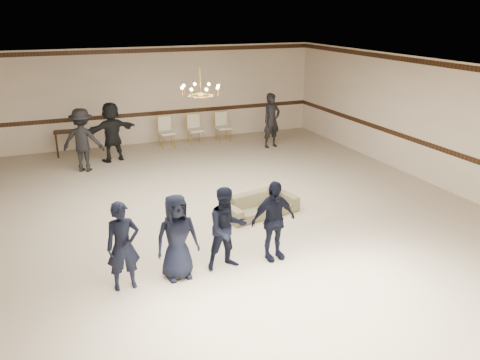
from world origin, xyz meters
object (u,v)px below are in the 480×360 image
object	(u,v)px
console_table	(71,143)
boy_b	(177,237)
adult_right	(272,121)
banquet_chair_left	(166,132)
boy_a	(123,246)
chandelier	(200,81)
settee	(261,204)
banquet_chair_mid	(195,130)
banquet_chair_right	(223,127)
adult_left	(83,140)
boy_c	(227,229)
boy_d	(273,221)
adult_mid	(112,132)

from	to	relation	value
console_table	boy_b	bearing A→B (deg)	-77.61
adult_right	banquet_chair_left	xyz separation A→B (m)	(-3.23, 1.28, -0.39)
boy_a	adult_right	bearing A→B (deg)	47.48
boy_b	chandelier	bearing A→B (deg)	61.88
adult_right	settee	bearing A→B (deg)	-131.32
banquet_chair_left	banquet_chair_mid	world-z (taller)	same
boy_b	console_table	xyz separation A→B (m)	(-1.10, 8.51, -0.35)
banquet_chair_right	adult_left	bearing A→B (deg)	-164.82
boy_a	boy_c	size ratio (longest dim) A/B	1.00
boy_c	banquet_chair_left	size ratio (longest dim) A/B	1.50
chandelier	console_table	size ratio (longest dim) A/B	0.99
banquet_chair_left	settee	bearing A→B (deg)	-89.88
boy_d	banquet_chair_right	size ratio (longest dim) A/B	1.50
boy_c	banquet_chair_mid	xyz separation A→B (m)	(2.00, 8.31, -0.25)
chandelier	settee	distance (m)	3.04
settee	boy_a	bearing A→B (deg)	-160.92
adult_right	boy_a	bearing A→B (deg)	-144.09
boy_a	banquet_chair_mid	xyz separation A→B (m)	(3.80, 8.31, -0.25)
chandelier	boy_a	bearing A→B (deg)	-127.15
settee	console_table	distance (m)	7.47
boy_d	settee	size ratio (longest dim) A/B	0.88
boy_c	adult_mid	distance (m)	7.48
boy_a	banquet_chair_mid	world-z (taller)	boy_a
settee	banquet_chair_mid	world-z (taller)	banquet_chair_mid
adult_right	banquet_chair_left	world-z (taller)	adult_right
boy_d	boy_c	bearing A→B (deg)	175.65
banquet_chair_mid	adult_left	bearing A→B (deg)	-160.38
boy_a	adult_mid	bearing A→B (deg)	80.96
boy_c	banquet_chair_left	xyz separation A→B (m)	(1.00, 8.31, -0.25)
settee	banquet_chair_mid	distance (m)	6.40
boy_a	adult_mid	xyz separation A→B (m)	(0.93, 7.43, 0.14)
boy_d	settee	bearing A→B (deg)	67.39
console_table	banquet_chair_mid	bearing A→B (deg)	2.18
settee	adult_right	bearing A→B (deg)	51.15
boy_a	adult_left	xyz separation A→B (m)	(0.03, 6.73, 0.14)
boy_d	settee	world-z (taller)	boy_d
adult_mid	adult_right	world-z (taller)	same
boy_d	banquet_chair_mid	world-z (taller)	boy_d
banquet_chair_left	banquet_chair_mid	bearing A→B (deg)	-4.68
settee	adult_left	bearing A→B (deg)	113.57
boy_a	settee	size ratio (longest dim) A/B	0.88
boy_b	adult_right	bearing A→B (deg)	50.98
boy_a	console_table	bearing A→B (deg)	89.43
adult_left	adult_right	bearing A→B (deg)	-153.74
chandelier	adult_right	size ratio (longest dim) A/B	0.52
boy_d	banquet_chair_mid	bearing A→B (deg)	78.08
adult_left	console_table	xyz separation A→B (m)	(-0.23, 1.78, -0.50)
boy_d	adult_left	world-z (taller)	adult_left
console_table	boy_a	bearing A→B (deg)	-83.63
chandelier	adult_mid	bearing A→B (deg)	108.63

